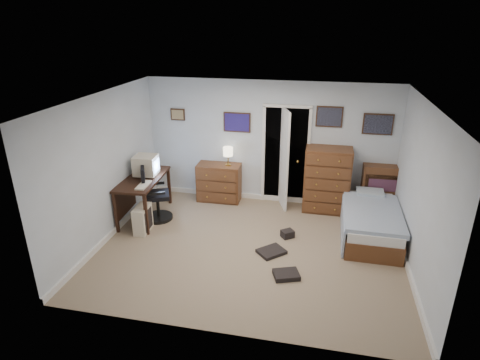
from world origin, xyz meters
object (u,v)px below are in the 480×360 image
(office_chair, at_px, (154,199))
(tall_dresser, at_px, (327,180))
(computer_desk, at_px, (138,187))
(low_dresser, at_px, (219,182))
(bed, at_px, (370,222))

(office_chair, distance_m, tall_dresser, 3.36)
(computer_desk, distance_m, low_dresser, 1.69)
(bed, bearing_deg, low_dresser, 163.42)
(low_dresser, bearing_deg, office_chair, -132.83)
(computer_desk, height_order, low_dresser, computer_desk)
(computer_desk, relative_size, low_dresser, 1.61)
(low_dresser, xyz_separation_m, tall_dresser, (2.20, -0.02, 0.25))
(computer_desk, bearing_deg, office_chair, -13.17)
(computer_desk, distance_m, tall_dresser, 3.65)
(computer_desk, xyz_separation_m, office_chair, (0.32, -0.06, -0.20))
(tall_dresser, relative_size, bed, 0.71)
(office_chair, relative_size, tall_dresser, 0.84)
(computer_desk, xyz_separation_m, bed, (4.28, 0.12, -0.34))
(computer_desk, height_order, bed, computer_desk)
(office_chair, height_order, low_dresser, office_chair)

